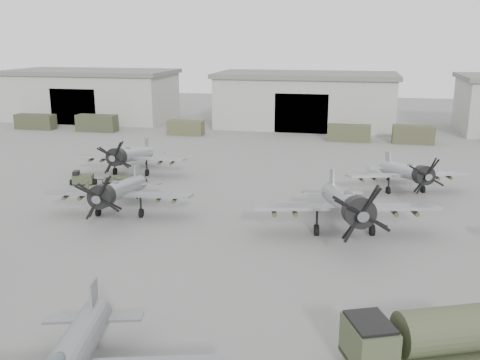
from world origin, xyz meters
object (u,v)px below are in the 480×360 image
object	(u,v)px
aircraft_mid_2	(346,204)
aircraft_mid_1	(118,191)
aircraft_far_1	(408,172)
fuel_tanker	(429,336)
ground_crew	(88,188)
tug_trailer	(99,179)
aircraft_far_0	(130,156)

from	to	relation	value
aircraft_mid_2	aircraft_mid_1	bearing A→B (deg)	166.18
aircraft_far_1	fuel_tanker	size ratio (longest dim) A/B	1.42
aircraft_mid_1	fuel_tanker	world-z (taller)	aircraft_mid_1
aircraft_mid_2	aircraft_far_1	world-z (taller)	aircraft_mid_2
aircraft_mid_2	ground_crew	xyz separation A→B (m)	(-23.39, 5.29, -1.71)
tug_trailer	ground_crew	xyz separation A→B (m)	(0.93, -4.12, 0.24)
tug_trailer	aircraft_mid_2	bearing A→B (deg)	-36.37
aircraft_far_1	aircraft_far_0	bearing A→B (deg)	160.34
fuel_tanker	aircraft_far_0	bearing A→B (deg)	109.44
aircraft_mid_1	aircraft_mid_2	xyz separation A→B (m)	(18.14, -0.51, 0.30)
ground_crew	aircraft_mid_1	bearing A→B (deg)	-118.56
aircraft_far_1	fuel_tanker	xyz separation A→B (m)	(-1.48, -28.60, -0.38)
aircraft_mid_1	aircraft_far_1	bearing A→B (deg)	20.89
aircraft_mid_2	aircraft_far_0	world-z (taller)	aircraft_mid_2
fuel_tanker	aircraft_mid_1	bearing A→B (deg)	120.45
ground_crew	fuel_tanker	bearing A→B (deg)	-114.28
aircraft_far_0	ground_crew	xyz separation A→B (m)	(-0.67, -8.17, -1.38)
aircraft_mid_1	aircraft_far_0	size ratio (longest dim) A/B	1.02
aircraft_mid_2	ground_crew	size ratio (longest dim) A/B	8.87
tug_trailer	fuel_tanker	bearing A→B (deg)	-57.30
aircraft_mid_2	ground_crew	distance (m)	24.05
aircraft_mid_1	aircraft_far_1	xyz separation A→B (m)	(23.53, 12.01, -0.14)
fuel_tanker	aircraft_mid_2	bearing A→B (deg)	81.07
aircraft_far_0	tug_trailer	xyz separation A→B (m)	(-1.60, -4.05, -1.62)
aircraft_mid_1	aircraft_far_1	world-z (taller)	aircraft_mid_1
aircraft_far_0	tug_trailer	bearing A→B (deg)	-114.39
aircraft_mid_1	tug_trailer	world-z (taller)	aircraft_mid_1
aircraft_mid_2	tug_trailer	xyz separation A→B (m)	(-24.33, 9.41, -1.95)
aircraft_mid_1	tug_trailer	xyz separation A→B (m)	(-6.19, 8.90, -1.65)
tug_trailer	ground_crew	distance (m)	4.23
fuel_tanker	ground_crew	xyz separation A→B (m)	(-27.30, 21.37, -0.88)
aircraft_mid_1	tug_trailer	size ratio (longest dim) A/B	1.67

